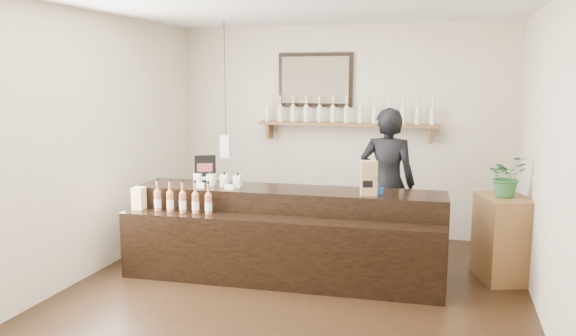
# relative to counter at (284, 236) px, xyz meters

# --- Properties ---
(ground) EXTENTS (5.00, 5.00, 0.00)m
(ground) POSITION_rel_counter_xyz_m (0.23, -0.58, -0.44)
(ground) COLOR black
(ground) RESTS_ON ground
(room_shell) EXTENTS (5.00, 5.00, 5.00)m
(room_shell) POSITION_rel_counter_xyz_m (0.23, -0.58, 1.27)
(room_shell) COLOR beige
(room_shell) RESTS_ON ground
(back_wall_decor) EXTENTS (2.66, 0.96, 1.69)m
(back_wall_decor) POSITION_rel_counter_xyz_m (0.08, 1.80, 1.32)
(back_wall_decor) COLOR brown
(back_wall_decor) RESTS_ON ground
(counter) EXTENTS (3.35, 1.03, 1.09)m
(counter) POSITION_rel_counter_xyz_m (0.00, 0.00, 0.00)
(counter) COLOR black
(counter) RESTS_ON ground
(promo_sign) EXTENTS (0.22, 0.13, 0.33)m
(promo_sign) POSITION_rel_counter_xyz_m (-0.95, 0.11, 0.66)
(promo_sign) COLOR black
(promo_sign) RESTS_ON counter
(paper_bag) EXTENTS (0.19, 0.16, 0.35)m
(paper_bag) POSITION_rel_counter_xyz_m (0.88, 0.02, 0.67)
(paper_bag) COLOR #A27D4E
(paper_bag) RESTS_ON counter
(tape_dispenser) EXTENTS (0.15, 0.07, 0.12)m
(tape_dispenser) POSITION_rel_counter_xyz_m (0.95, 0.11, 0.54)
(tape_dispenser) COLOR #16529D
(tape_dispenser) RESTS_ON counter
(side_cabinet) EXTENTS (0.62, 0.72, 0.89)m
(side_cabinet) POSITION_rel_counter_xyz_m (2.23, 0.53, 0.01)
(side_cabinet) COLOR brown
(side_cabinet) RESTS_ON ground
(potted_plant) EXTENTS (0.51, 0.50, 0.43)m
(potted_plant) POSITION_rel_counter_xyz_m (2.23, 0.53, 0.67)
(potted_plant) COLOR #26612E
(potted_plant) RESTS_ON side_cabinet
(shopkeeper) EXTENTS (0.76, 0.52, 2.01)m
(shopkeeper) POSITION_rel_counter_xyz_m (0.97, 0.97, 0.57)
(shopkeeper) COLOR black
(shopkeeper) RESTS_ON ground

